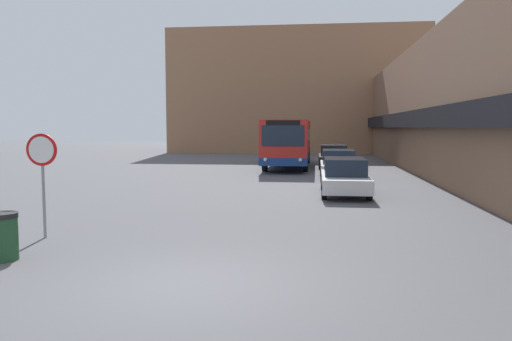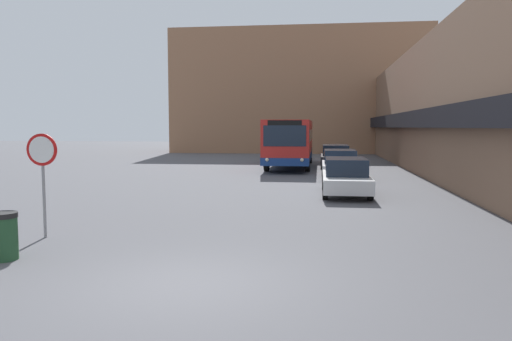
{
  "view_description": "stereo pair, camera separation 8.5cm",
  "coord_description": "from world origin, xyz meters",
  "px_view_note": "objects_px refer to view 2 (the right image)",
  "views": [
    {
      "loc": [
        2.09,
        -7.91,
        2.64
      ],
      "look_at": [
        0.52,
        5.0,
        1.5
      ],
      "focal_mm": 35.0,
      "sensor_mm": 36.0,
      "label": 1
    },
    {
      "loc": [
        2.17,
        -7.9,
        2.64
      ],
      "look_at": [
        0.52,
        5.0,
        1.5
      ],
      "focal_mm": 35.0,
      "sensor_mm": 36.0,
      "label": 2
    }
  ],
  "objects_px": {
    "parked_car_front": "(346,176)",
    "parked_car_back": "(335,156)",
    "city_bus": "(291,141)",
    "stop_sign": "(42,162)",
    "trash_bin": "(3,236)",
    "parked_car_middle": "(340,164)"
  },
  "relations": [
    {
      "from": "parked_car_back",
      "to": "city_bus",
      "type": "bearing_deg",
      "value": 174.67
    },
    {
      "from": "parked_car_back",
      "to": "trash_bin",
      "type": "distance_m",
      "value": 24.78
    },
    {
      "from": "city_bus",
      "to": "stop_sign",
      "type": "relative_size",
      "value": 4.68
    },
    {
      "from": "trash_bin",
      "to": "stop_sign",
      "type": "bearing_deg",
      "value": 97.79
    },
    {
      "from": "city_bus",
      "to": "parked_car_front",
      "type": "bearing_deg",
      "value": -77.6
    },
    {
      "from": "parked_car_middle",
      "to": "parked_car_back",
      "type": "bearing_deg",
      "value": 90.0
    },
    {
      "from": "parked_car_back",
      "to": "stop_sign",
      "type": "height_order",
      "value": "stop_sign"
    },
    {
      "from": "city_bus",
      "to": "parked_car_middle",
      "type": "bearing_deg",
      "value": -68.6
    },
    {
      "from": "city_bus",
      "to": "parked_car_back",
      "type": "relative_size",
      "value": 2.59
    },
    {
      "from": "parked_car_middle",
      "to": "parked_car_back",
      "type": "height_order",
      "value": "parked_car_middle"
    },
    {
      "from": "stop_sign",
      "to": "trash_bin",
      "type": "distance_m",
      "value": 2.4
    },
    {
      "from": "city_bus",
      "to": "trash_bin",
      "type": "distance_m",
      "value": 24.39
    },
    {
      "from": "parked_car_front",
      "to": "parked_car_back",
      "type": "xyz_separation_m",
      "value": [
        0.0,
        13.06,
        0.03
      ]
    },
    {
      "from": "city_bus",
      "to": "parked_car_middle",
      "type": "distance_m",
      "value": 8.09
    },
    {
      "from": "parked_car_front",
      "to": "trash_bin",
      "type": "height_order",
      "value": "parked_car_front"
    },
    {
      "from": "parked_car_front",
      "to": "stop_sign",
      "type": "height_order",
      "value": "stop_sign"
    },
    {
      "from": "city_bus",
      "to": "stop_sign",
      "type": "distance_m",
      "value": 22.46
    },
    {
      "from": "city_bus",
      "to": "stop_sign",
      "type": "xyz_separation_m",
      "value": [
        -4.59,
        -21.99,
        0.12
      ]
    },
    {
      "from": "parked_car_front",
      "to": "stop_sign",
      "type": "distance_m",
      "value": 11.52
    },
    {
      "from": "parked_car_back",
      "to": "parked_car_front",
      "type": "bearing_deg",
      "value": -90.0
    },
    {
      "from": "parked_car_front",
      "to": "parked_car_back",
      "type": "relative_size",
      "value": 1.03
    },
    {
      "from": "city_bus",
      "to": "parked_car_front",
      "type": "relative_size",
      "value": 2.52
    }
  ]
}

